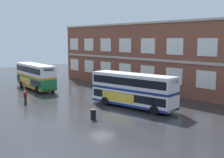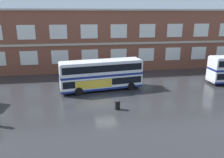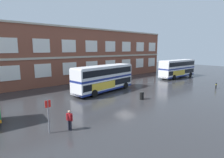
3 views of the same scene
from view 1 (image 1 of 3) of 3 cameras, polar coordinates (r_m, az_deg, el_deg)
ground_plane at (r=33.38m, az=0.78°, el=-6.29°), size 120.00×120.00×0.00m
brick_terminal_building at (r=45.28m, az=15.23°, el=3.88°), size 55.51×8.19×10.79m
double_decker_near at (r=49.51m, az=-14.83°, el=0.60°), size 11.19×3.59×4.07m
double_decker_middle at (r=34.72m, az=4.12°, el=-2.13°), size 11.25×4.08×4.07m
waiting_passenger at (r=38.61m, az=-16.66°, el=-3.27°), size 0.38×0.62×1.70m
bus_stand_flag at (r=40.06m, az=-16.85°, el=-1.86°), size 0.44×0.10×2.70m
station_litter_bin at (r=29.97m, az=-3.70°, el=-6.91°), size 0.60×0.60×1.03m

